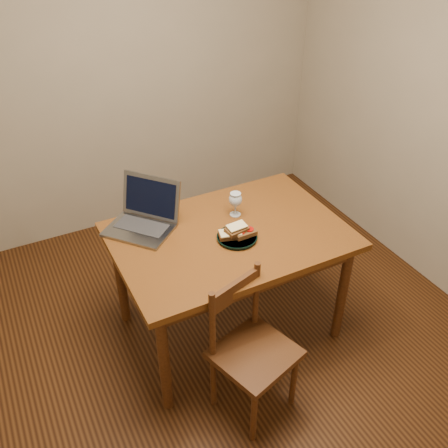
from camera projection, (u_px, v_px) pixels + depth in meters
name	position (u px, v px, depth m)	size (l,w,h in m)	color
floor	(221.00, 343.00, 3.13)	(3.20, 3.20, 0.02)	black
back_wall	(118.00, 63.00, 3.55)	(3.20, 0.02, 2.60)	gray
table	(230.00, 245.00, 2.86)	(1.30, 0.90, 0.74)	#4F240D
chair	(252.00, 345.00, 2.52)	(0.48, 0.46, 0.41)	#351A0B
plate	(237.00, 237.00, 2.76)	(0.23, 0.23, 0.02)	black
sandwich_cheese	(230.00, 234.00, 2.74)	(0.12, 0.07, 0.04)	#381E0C
sandwich_tomato	(245.00, 232.00, 2.75)	(0.12, 0.07, 0.04)	#381E0C
sandwich_top	(237.00, 229.00, 2.73)	(0.12, 0.07, 0.04)	#381E0C
milk_glass	(235.00, 204.00, 2.92)	(0.08, 0.08, 0.15)	white
laptop	(145.00, 214.00, 2.84)	(0.49, 0.49, 0.26)	slate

